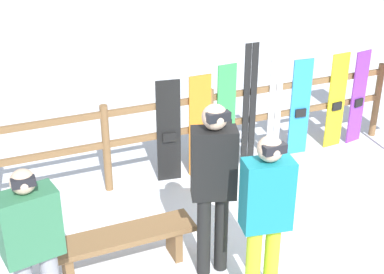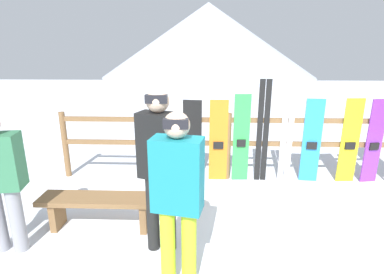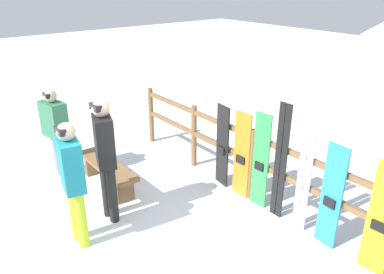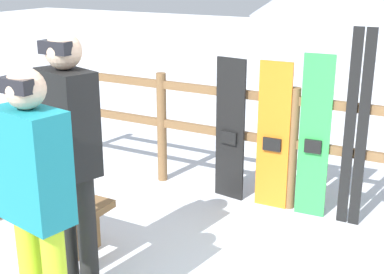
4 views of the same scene
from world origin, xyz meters
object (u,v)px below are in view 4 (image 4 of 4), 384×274
(snowboard_black_stripe, at_px, (230,130))
(person_black, at_px, (70,145))
(bench, at_px, (31,201))
(snowboard_green, at_px, (314,138))
(ski_pair_black, at_px, (356,130))
(person_teal, at_px, (35,193))
(snowboard_orange, at_px, (273,137))

(snowboard_black_stripe, bearing_deg, person_black, -98.27)
(bench, xyz_separation_m, person_black, (0.82, -0.38, 0.74))
(snowboard_black_stripe, distance_m, snowboard_green, 0.82)
(snowboard_black_stripe, xyz_separation_m, ski_pair_black, (1.17, 0.00, 0.17))
(person_teal, height_order, snowboard_black_stripe, person_teal)
(snowboard_orange, bearing_deg, ski_pair_black, 0.28)
(person_black, relative_size, snowboard_green, 1.21)
(bench, xyz_separation_m, ski_pair_black, (2.26, 1.54, 0.54))
(snowboard_black_stripe, distance_m, snowboard_orange, 0.44)
(snowboard_black_stripe, height_order, ski_pair_black, ski_pair_black)
(snowboard_green, bearing_deg, person_black, -119.80)
(snowboard_orange, xyz_separation_m, ski_pair_black, (0.73, 0.00, 0.17))
(person_teal, height_order, snowboard_orange, person_teal)
(snowboard_black_stripe, height_order, snowboard_green, snowboard_green)
(person_teal, height_order, ski_pair_black, ski_pair_black)
(snowboard_green, bearing_deg, snowboard_orange, -179.99)
(snowboard_orange, relative_size, ski_pair_black, 0.81)
(person_teal, relative_size, snowboard_orange, 1.21)
(bench, bearing_deg, snowboard_green, 38.81)
(snowboard_green, bearing_deg, bench, -141.19)
(ski_pair_black, bearing_deg, snowboard_black_stripe, -179.83)
(person_black, bearing_deg, bench, 155.22)
(bench, bearing_deg, snowboard_orange, 45.12)
(snowboard_black_stripe, xyz_separation_m, snowboard_orange, (0.44, 0.00, 0.00))
(person_black, height_order, snowboard_green, person_black)
(person_teal, xyz_separation_m, snowboard_green, (0.86, 2.48, -0.25))
(person_teal, relative_size, snowboard_black_stripe, 1.22)
(ski_pair_black, bearing_deg, person_teal, -116.02)
(bench, xyz_separation_m, person_teal, (1.05, -0.94, 0.66))
(bench, relative_size, snowboard_green, 0.99)
(person_black, bearing_deg, snowboard_orange, 69.50)
(snowboard_green, relative_size, ski_pair_black, 0.86)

